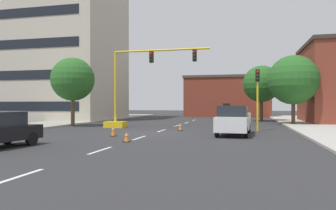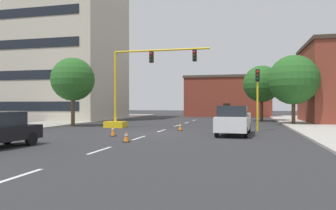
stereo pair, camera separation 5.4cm
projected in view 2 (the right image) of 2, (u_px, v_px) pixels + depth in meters
ground_plane at (153, 134)px, 22.82m from camera, size 160.00×160.00×0.00m
sidewalk_left at (55, 123)px, 33.69m from camera, size 6.00×56.00×0.14m
sidewalk_right at (325, 128)px, 27.50m from camera, size 6.00×56.00×0.14m
lane_stripe_seg_0 at (15, 177)px, 9.22m from camera, size 0.16×2.40×0.01m
lane_stripe_seg_1 at (100, 150)px, 14.56m from camera, size 0.16×2.40×0.01m
lane_stripe_seg_2 at (139, 138)px, 19.91m from camera, size 0.16×2.40×0.01m
lane_stripe_seg_3 at (162, 131)px, 25.25m from camera, size 0.16×2.40×0.01m
lane_stripe_seg_4 at (176, 126)px, 30.60m from camera, size 0.16×2.40×0.01m
lane_stripe_seg_5 at (187, 123)px, 35.94m from camera, size 0.16×2.40×0.01m
lane_stripe_seg_6 at (194, 120)px, 41.29m from camera, size 0.16×2.40×0.01m
building_tall_left at (60, 37)px, 43.54m from camera, size 15.72×12.66×22.40m
building_brick_center at (228, 96)px, 54.97m from camera, size 14.26×8.32×6.80m
traffic_signal_gantry at (128, 102)px, 28.29m from camera, size 9.31×1.20×6.83m
traffic_light_pole_right at (258, 86)px, 24.86m from camera, size 0.32×0.47×4.80m
tree_left_near at (73, 79)px, 30.27m from camera, size 4.09×4.09×6.49m
tree_right_mid at (294, 80)px, 31.82m from camera, size 4.93×4.93×6.98m
tree_right_far at (262, 84)px, 38.42m from camera, size 4.41×4.41×6.73m
pickup_truck_white at (234, 121)px, 21.86m from camera, size 2.32×5.51×1.99m
traffic_cone_roadside_a at (180, 127)px, 25.38m from camera, size 0.36×0.36×0.63m
traffic_cone_roadside_b at (113, 131)px, 20.96m from camera, size 0.36×0.36×0.72m
traffic_cone_roadside_c at (126, 137)px, 17.74m from camera, size 0.36×0.36×0.61m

